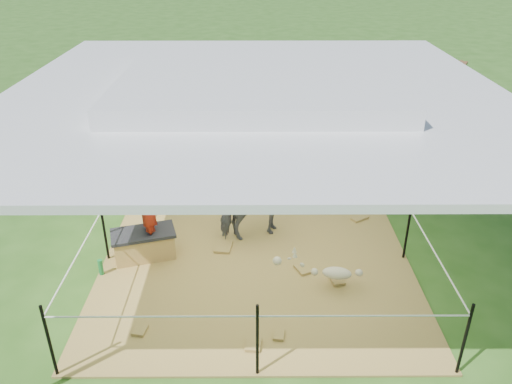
{
  "coord_description": "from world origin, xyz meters",
  "views": [
    {
      "loc": [
        -0.04,
        -6.3,
        4.41
      ],
      "look_at": [
        0.0,
        0.6,
        0.85
      ],
      "focal_mm": 35.0,
      "sensor_mm": 36.0,
      "label": 1
    }
  ],
  "objects_px": {
    "straw_bale": "(144,245)",
    "woman": "(146,204)",
    "green_bottle": "(101,267)",
    "distant_person": "(315,85)",
    "foal": "(337,271)",
    "picnic_table_near": "(333,92)",
    "picnic_table_far": "(431,74)",
    "trash_barrel": "(388,106)",
    "pony": "(258,210)"
  },
  "relations": [
    {
      "from": "pony",
      "to": "green_bottle",
      "type": "bearing_deg",
      "value": 91.56
    },
    {
      "from": "trash_barrel",
      "to": "distant_person",
      "type": "bearing_deg",
      "value": 136.15
    },
    {
      "from": "trash_barrel",
      "to": "picnic_table_near",
      "type": "xyz_separation_m",
      "value": [
        -1.19,
        1.52,
        -0.06
      ]
    },
    {
      "from": "woman",
      "to": "green_bottle",
      "type": "height_order",
      "value": "woman"
    },
    {
      "from": "woman",
      "to": "distant_person",
      "type": "distance_m",
      "value": 8.51
    },
    {
      "from": "picnic_table_near",
      "to": "distant_person",
      "type": "distance_m",
      "value": 0.56
    },
    {
      "from": "foal",
      "to": "straw_bale",
      "type": "bearing_deg",
      "value": 173.34
    },
    {
      "from": "straw_bale",
      "to": "green_bottle",
      "type": "height_order",
      "value": "straw_bale"
    },
    {
      "from": "trash_barrel",
      "to": "foal",
      "type": "bearing_deg",
      "value": -108.67
    },
    {
      "from": "distant_person",
      "to": "foal",
      "type": "bearing_deg",
      "value": 105.31
    },
    {
      "from": "pony",
      "to": "trash_barrel",
      "type": "distance_m",
      "value": 6.59
    },
    {
      "from": "woman",
      "to": "picnic_table_near",
      "type": "xyz_separation_m",
      "value": [
        3.86,
        7.69,
        -0.55
      ]
    },
    {
      "from": "trash_barrel",
      "to": "distant_person",
      "type": "height_order",
      "value": "distant_person"
    },
    {
      "from": "green_bottle",
      "to": "distant_person",
      "type": "bearing_deg",
      "value": 64.28
    },
    {
      "from": "straw_bale",
      "to": "picnic_table_far",
      "type": "distance_m",
      "value": 12.22
    },
    {
      "from": "pony",
      "to": "straw_bale",
      "type": "bearing_deg",
      "value": 85.45
    },
    {
      "from": "woman",
      "to": "green_bottle",
      "type": "bearing_deg",
      "value": -71.7
    },
    {
      "from": "woman",
      "to": "picnic_table_far",
      "type": "height_order",
      "value": "woman"
    },
    {
      "from": "pony",
      "to": "distant_person",
      "type": "relative_size",
      "value": 1.05
    },
    {
      "from": "woman",
      "to": "foal",
      "type": "distance_m",
      "value": 2.89
    },
    {
      "from": "woman",
      "to": "foal",
      "type": "relative_size",
      "value": 1.06
    },
    {
      "from": "picnic_table_far",
      "to": "woman",
      "type": "bearing_deg",
      "value": -97.93
    },
    {
      "from": "pony",
      "to": "picnic_table_near",
      "type": "distance_m",
      "value": 7.49
    },
    {
      "from": "woman",
      "to": "distant_person",
      "type": "relative_size",
      "value": 0.94
    },
    {
      "from": "foal",
      "to": "distant_person",
      "type": "height_order",
      "value": "distant_person"
    },
    {
      "from": "woman",
      "to": "picnic_table_near",
      "type": "distance_m",
      "value": 8.62
    },
    {
      "from": "foal",
      "to": "picnic_table_near",
      "type": "xyz_separation_m",
      "value": [
        1.15,
        8.47,
        0.09
      ]
    },
    {
      "from": "straw_bale",
      "to": "distant_person",
      "type": "distance_m",
      "value": 8.55
    },
    {
      "from": "foal",
      "to": "green_bottle",
      "type": "bearing_deg",
      "value": -176.74
    },
    {
      "from": "pony",
      "to": "distant_person",
      "type": "xyz_separation_m",
      "value": [
        1.71,
        7.28,
        0.03
      ]
    },
    {
      "from": "picnic_table_near",
      "to": "foal",
      "type": "bearing_deg",
      "value": -104.85
    },
    {
      "from": "pony",
      "to": "trash_barrel",
      "type": "relative_size",
      "value": 1.29
    },
    {
      "from": "foal",
      "to": "picnic_table_near",
      "type": "distance_m",
      "value": 8.54
    },
    {
      "from": "straw_bale",
      "to": "foal",
      "type": "bearing_deg",
      "value": -15.48
    },
    {
      "from": "straw_bale",
      "to": "woman",
      "type": "distance_m",
      "value": 0.73
    },
    {
      "from": "straw_bale",
      "to": "trash_barrel",
      "type": "bearing_deg",
      "value": 50.15
    },
    {
      "from": "straw_bale",
      "to": "pony",
      "type": "bearing_deg",
      "value": 17.45
    },
    {
      "from": "picnic_table_far",
      "to": "distant_person",
      "type": "height_order",
      "value": "distant_person"
    },
    {
      "from": "woman",
      "to": "pony",
      "type": "distance_m",
      "value": 1.76
    },
    {
      "from": "straw_bale",
      "to": "green_bottle",
      "type": "xyz_separation_m",
      "value": [
        -0.55,
        -0.45,
        -0.07
      ]
    },
    {
      "from": "straw_bale",
      "to": "trash_barrel",
      "type": "xyz_separation_m",
      "value": [
        5.15,
        6.17,
        0.23
      ]
    },
    {
      "from": "straw_bale",
      "to": "picnic_table_far",
      "type": "height_order",
      "value": "picnic_table_far"
    },
    {
      "from": "green_bottle",
      "to": "trash_barrel",
      "type": "distance_m",
      "value": 8.74
    },
    {
      "from": "green_bottle",
      "to": "distant_person",
      "type": "height_order",
      "value": "distant_person"
    },
    {
      "from": "green_bottle",
      "to": "distant_person",
      "type": "relative_size",
      "value": 0.22
    },
    {
      "from": "pony",
      "to": "picnic_table_far",
      "type": "height_order",
      "value": "pony"
    },
    {
      "from": "green_bottle",
      "to": "picnic_table_far",
      "type": "xyz_separation_m",
      "value": [
        7.96,
        10.16,
        0.27
      ]
    },
    {
      "from": "picnic_table_far",
      "to": "trash_barrel",
      "type": "bearing_deg",
      "value": -93.45
    },
    {
      "from": "woman",
      "to": "pony",
      "type": "relative_size",
      "value": 0.9
    },
    {
      "from": "straw_bale",
      "to": "trash_barrel",
      "type": "distance_m",
      "value": 8.04
    }
  ]
}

